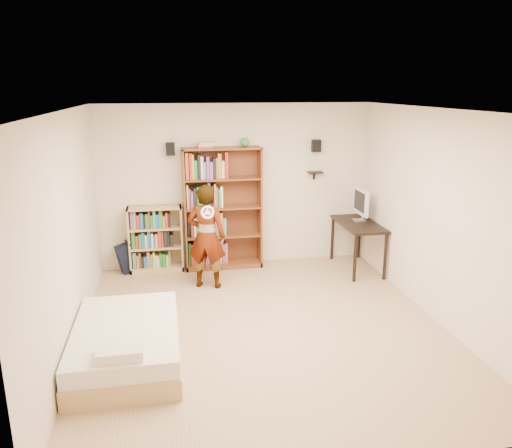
{
  "coord_description": "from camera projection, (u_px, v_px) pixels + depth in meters",
  "views": [
    {
      "loc": [
        -1.13,
        -5.63,
        2.96
      ],
      "look_at": [
        0.0,
        0.6,
        1.2
      ],
      "focal_mm": 35.0,
      "sensor_mm": 36.0,
      "label": 1
    }
  ],
  "objects": [
    {
      "name": "ground",
      "position": [
        264.0,
        328.0,
        6.32
      ],
      "size": [
        4.5,
        5.0,
        0.01
      ],
      "primitive_type": "cube",
      "color": "tan",
      "rests_on": "ground"
    },
    {
      "name": "room_shell",
      "position": [
        265.0,
        192.0,
        5.85
      ],
      "size": [
        4.52,
        5.02,
        2.71
      ],
      "color": "#F0E3CE",
      "rests_on": "ground"
    },
    {
      "name": "crown_molding",
      "position": [
        265.0,
        113.0,
        5.61
      ],
      "size": [
        4.5,
        5.0,
        0.06
      ],
      "color": "silver",
      "rests_on": "room_shell"
    },
    {
      "name": "speaker_left",
      "position": [
        170.0,
        149.0,
        7.88
      ],
      "size": [
        0.14,
        0.12,
        0.2
      ],
      "primitive_type": "cube",
      "color": "black",
      "rests_on": "room_shell"
    },
    {
      "name": "speaker_right",
      "position": [
        316.0,
        146.0,
        8.3
      ],
      "size": [
        0.14,
        0.12,
        0.2
      ],
      "primitive_type": "cube",
      "color": "black",
      "rests_on": "room_shell"
    },
    {
      "name": "wall_shelf",
      "position": [
        315.0,
        172.0,
        8.43
      ],
      "size": [
        0.25,
        0.16,
        0.02
      ],
      "primitive_type": "cube",
      "color": "black",
      "rests_on": "room_shell"
    },
    {
      "name": "tall_bookshelf",
      "position": [
        223.0,
        209.0,
        8.21
      ],
      "size": [
        1.27,
        0.37,
        2.02
      ],
      "primitive_type": null,
      "color": "brown",
      "rests_on": "ground"
    },
    {
      "name": "low_bookshelf",
      "position": [
        156.0,
        239.0,
        8.16
      ],
      "size": [
        0.87,
        0.32,
        1.08
      ],
      "primitive_type": null,
      "color": "tan",
      "rests_on": "ground"
    },
    {
      "name": "computer_desk",
      "position": [
        357.0,
        246.0,
        8.28
      ],
      "size": [
        0.58,
        1.17,
        0.8
      ],
      "primitive_type": null,
      "color": "black",
      "rests_on": "ground"
    },
    {
      "name": "imac",
      "position": [
        360.0,
        205.0,
        8.24
      ],
      "size": [
        0.12,
        0.54,
        0.53
      ],
      "primitive_type": null,
      "rotation": [
        0.0,
        0.0,
        -0.02
      ],
      "color": "white",
      "rests_on": "computer_desk"
    },
    {
      "name": "daybed",
      "position": [
        126.0,
        338.0,
        5.52
      ],
      "size": [
        1.15,
        1.77,
        0.52
      ],
      "primitive_type": null,
      "color": "silver",
      "rests_on": "ground"
    },
    {
      "name": "person",
      "position": [
        207.0,
        237.0,
        7.43
      ],
      "size": [
        0.67,
        0.54,
        1.59
      ],
      "primitive_type": "imported",
      "rotation": [
        0.0,
        0.0,
        2.82
      ],
      "color": "black",
      "rests_on": "ground"
    },
    {
      "name": "wii_wheel",
      "position": [
        207.0,
        212.0,
        7.03
      ],
      "size": [
        0.19,
        0.07,
        0.2
      ],
      "primitive_type": "torus",
      "rotation": [
        1.36,
        0.0,
        0.0
      ],
      "color": "white",
      "rests_on": "person"
    },
    {
      "name": "navy_bag",
      "position": [
        129.0,
        257.0,
        8.15
      ],
      "size": [
        0.44,
        0.35,
        0.51
      ],
      "primitive_type": null,
      "rotation": [
        0.0,
        0.0,
        0.33
      ],
      "color": "black",
      "rests_on": "ground"
    }
  ]
}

